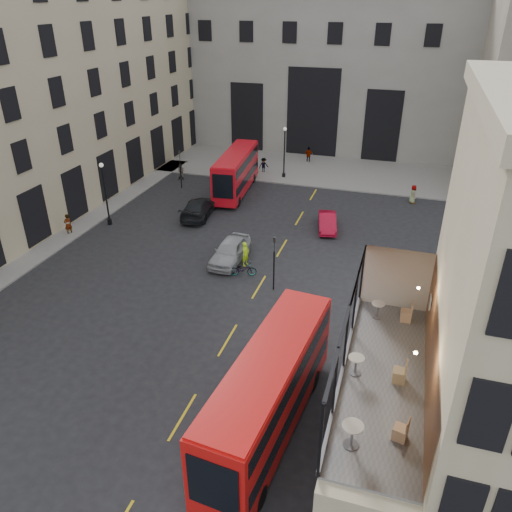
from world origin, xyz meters
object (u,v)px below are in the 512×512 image
(car_c, at_px, (198,208))
(pedestrian_a, at_px, (181,172))
(bus_near, at_px, (269,389))
(street_lamp_b, at_px, (284,156))
(pedestrian_c, at_px, (309,155))
(cafe_table_mid, at_px, (356,363))
(cafe_chair_c, at_px, (399,375))
(traffic_light_near, at_px, (274,257))
(cafe_chair_a, at_px, (401,432))
(street_lamp_a, at_px, (106,198))
(car_b, at_px, (327,222))
(cafe_chair_b, at_px, (400,374))
(cafe_chair_d, at_px, (406,315))
(bicycle, at_px, (243,269))
(traffic_light_far, at_px, (180,164))
(cafe_table_near, at_px, (352,432))
(bus_far, at_px, (236,170))
(pedestrian_b, at_px, (264,165))
(car_a, at_px, (230,251))
(pedestrian_e, at_px, (68,224))
(cyclist, at_px, (245,254))
(pedestrian_d, at_px, (413,194))
(cafe_table_far, at_px, (378,308))

(car_c, distance_m, pedestrian_a, 10.02)
(bus_near, bearing_deg, street_lamp_b, 103.39)
(street_lamp_b, bearing_deg, car_c, -110.38)
(pedestrian_c, relative_size, cafe_table_mid, 2.40)
(pedestrian_c, bearing_deg, pedestrian_a, 35.55)
(pedestrian_c, height_order, cafe_chair_c, cafe_chair_c)
(traffic_light_near, height_order, cafe_chair_a, cafe_chair_a)
(traffic_light_near, bearing_deg, cafe_table_mid, -61.93)
(street_lamp_a, bearing_deg, cafe_table_mid, -38.88)
(car_b, xyz_separation_m, cafe_chair_b, (6.39, -22.43, 4.22))
(street_lamp_b, distance_m, cafe_chair_d, 32.83)
(bicycle, bearing_deg, bus_near, -173.97)
(traffic_light_near, xyz_separation_m, street_lamp_a, (-16.00, 6.00, -0.03))
(traffic_light_far, xyz_separation_m, cafe_table_near, (20.77, -31.54, 2.74))
(bus_near, distance_m, cafe_chair_d, 6.73)
(bus_far, distance_m, pedestrian_b, 6.67)
(street_lamp_b, distance_m, car_a, 19.20)
(pedestrian_e, xyz_separation_m, cafe_table_mid, (24.46, -15.37, 4.22))
(car_b, xyz_separation_m, cafe_chair_d, (6.45, -18.43, 4.23))
(bus_near, distance_m, bicycle, 13.90)
(bus_near, distance_m, cyclist, 15.32)
(bus_far, xyz_separation_m, car_c, (-1.20, -6.59, -1.45))
(pedestrian_c, xyz_separation_m, pedestrian_d, (11.79, -9.35, -0.05))
(pedestrian_d, bearing_deg, bus_near, 146.38)
(cyclist, bearing_deg, street_lamp_a, 92.30)
(pedestrian_c, bearing_deg, cyclist, 86.77)
(car_a, bearing_deg, pedestrian_c, 89.81)
(bus_far, height_order, pedestrian_a, bus_far)
(street_lamp_a, bearing_deg, pedestrian_d, 27.62)
(traffic_light_far, height_order, pedestrian_a, traffic_light_far)
(pedestrian_c, height_order, cafe_chair_b, cafe_chair_b)
(bus_far, bearing_deg, street_lamp_b, 59.19)
(bus_near, bearing_deg, cafe_table_far, 40.75)
(pedestrian_e, bearing_deg, bus_near, 78.56)
(bicycle, xyz_separation_m, cafe_chair_b, (10.56, -13.14, 4.38))
(car_b, height_order, cafe_chair_b, cafe_chair_b)
(bus_near, height_order, cafe_table_near, cafe_table_near)
(cyclist, bearing_deg, pedestrian_e, 104.27)
(pedestrian_d, xyz_separation_m, cafe_chair_a, (0.06, -33.45, 4.01))
(cafe_table_far, bearing_deg, bicycle, 135.45)
(bus_far, bearing_deg, pedestrian_c, 67.87)
(car_c, height_order, cafe_chair_a, cafe_chair_a)
(cafe_table_far, bearing_deg, car_b, 105.76)
(bus_near, relative_size, cafe_table_mid, 14.04)
(bicycle, distance_m, cafe_chair_c, 17.46)
(car_c, bearing_deg, cafe_chair_b, 122.31)
(pedestrian_e, height_order, cafe_chair_a, cafe_chair_a)
(bus_near, relative_size, pedestrian_a, 6.12)
(street_lamp_b, bearing_deg, pedestrian_a, -159.31)
(bus_near, relative_size, cyclist, 5.90)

